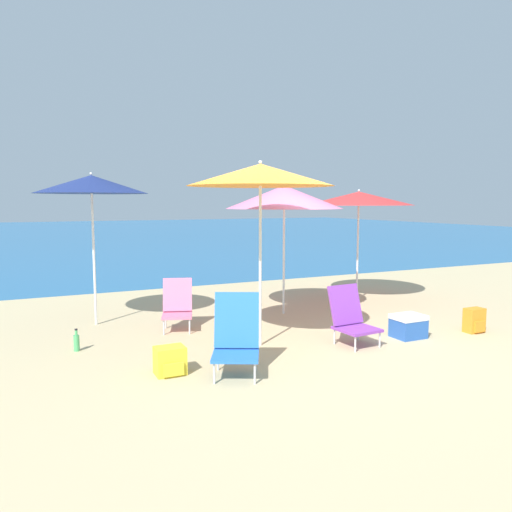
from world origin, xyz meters
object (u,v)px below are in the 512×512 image
Objects in this scene: beach_umbrella_pink at (284,197)px; water_bottle at (77,342)px; backpack_orange at (474,321)px; backpack_yellow at (170,361)px; beach_umbrella_orange at (260,175)px; cooler_box at (408,326)px; beach_chair_purple at (351,317)px; beach_chair_blue at (236,336)px; beach_umbrella_navy at (91,185)px; beach_umbrella_red at (359,198)px; beach_chair_pink at (177,305)px.

beach_umbrella_pink is 7.66× the size of water_bottle.
backpack_orange is 4.38m from backpack_yellow.
beach_umbrella_orange is 5.66× the size of cooler_box.
backpack_yellow is (-2.45, -0.13, -0.21)m from beach_chair_purple.
beach_umbrella_orange is 3.09m from water_bottle.
beach_chair_blue reaches higher than beach_chair_purple.
beach_umbrella_navy is 0.97× the size of beach_umbrella_orange.
beach_umbrella_pink is at bearing 12.51° from water_bottle.
beach_chair_purple is at bearing 173.87° from cooler_box.
beach_umbrella_navy is 7.17× the size of backpack_yellow.
beach_umbrella_red is at bearing 91.30° from backpack_orange.
beach_chair_purple is (2.87, -2.49, -1.74)m from beach_umbrella_navy.
backpack_orange reaches higher than backpack_yellow.
beach_umbrella_pink reaches higher than beach_chair_purple.
beach_chair_pink is at bearing 120.17° from beach_umbrella_orange.
beach_umbrella_orange is at bearing 165.05° from cooler_box.
beach_chair_purple is (-0.05, -1.93, -1.56)m from beach_umbrella_pink.
beach_umbrella_pink reaches higher than backpack_yellow.
beach_chair_blue is 2.08m from beach_chair_pink.
cooler_box is (3.34, 0.03, 0.01)m from backpack_yellow.
beach_umbrella_navy is at bearing 130.60° from beach_umbrella_orange.
beach_umbrella_pink is 2.52× the size of beach_chair_blue.
beach_chair_blue is 2.19m from water_bottle.
beach_umbrella_navy is at bearing 161.08° from beach_chair_pink.
beach_umbrella_navy reaches higher than beach_chair_purple.
beach_umbrella_red is 2.43× the size of beach_chair_blue.
beach_chair_blue is 1.83m from beach_chair_purple.
backpack_yellow is at bearing -179.41° from cooler_box.
beach_chair_blue is (-3.66, -2.76, -1.50)m from beach_umbrella_red.
beach_umbrella_orange reaches higher than water_bottle.
beach_umbrella_red is at bearing -1.51° from beach_umbrella_navy.
beach_umbrella_pink reaches higher than beach_umbrella_red.
beach_umbrella_orange reaches higher than backpack_yellow.
beach_umbrella_orange is 2.76× the size of beach_chair_blue.
backpack_orange is at bearing -13.45° from beach_umbrella_orange.
beach_umbrella_orange is 3.71m from backpack_orange.
beach_chair_blue is 2.71m from cooler_box.
backpack_yellow is (-4.38, 0.16, -0.02)m from backpack_orange.
beach_umbrella_pink is 2.48m from beach_chair_purple.
beach_chair_purple is (1.10, -0.44, -1.82)m from beach_umbrella_orange.
water_bottle is (-1.48, 1.58, -0.30)m from beach_chair_blue.
water_bottle is 4.36m from cooler_box.
beach_chair_pink reaches higher than cooler_box.
beach_umbrella_red is 5.98× the size of backpack_orange.
beach_umbrella_orange reaches higher than cooler_box.
beach_umbrella_pink is 2.85× the size of beach_chair_purple.
cooler_box is at bearing 169.46° from backpack_orange.
beach_chair_blue is at bearing -143.01° from beach_umbrella_red.
beach_umbrella_orange is 2.17m from beach_chair_purple.
beach_umbrella_navy is 2.18m from beach_chair_pink.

